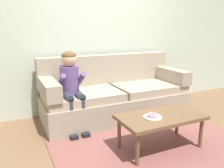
{
  "coord_description": "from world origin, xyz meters",
  "views": [
    {
      "loc": [
        -1.54,
        -2.35,
        1.42
      ],
      "look_at": [
        -0.21,
        0.45,
        0.65
      ],
      "focal_mm": 36.86,
      "sensor_mm": 36.0,
      "label": 1
    }
  ],
  "objects_px": {
    "donut": "(153,115)",
    "couch": "(115,95)",
    "coffee_table": "(161,119)",
    "toy_controller": "(166,126)",
    "person_child": "(71,83)"
  },
  "relations": [
    {
      "from": "couch",
      "to": "donut",
      "type": "bearing_deg",
      "value": -94.66
    },
    {
      "from": "donut",
      "to": "toy_controller",
      "type": "relative_size",
      "value": 0.53
    },
    {
      "from": "coffee_table",
      "to": "toy_controller",
      "type": "bearing_deg",
      "value": 44.39
    },
    {
      "from": "person_child",
      "to": "toy_controller",
      "type": "bearing_deg",
      "value": -23.17
    },
    {
      "from": "donut",
      "to": "toy_controller",
      "type": "xyz_separation_m",
      "value": [
        0.57,
        0.45,
        -0.42
      ]
    },
    {
      "from": "person_child",
      "to": "toy_controller",
      "type": "relative_size",
      "value": 4.87
    },
    {
      "from": "coffee_table",
      "to": "donut",
      "type": "xyz_separation_m",
      "value": [
        -0.13,
        -0.01,
        0.08
      ]
    },
    {
      "from": "donut",
      "to": "couch",
      "type": "bearing_deg",
      "value": 85.34
    },
    {
      "from": "couch",
      "to": "person_child",
      "type": "relative_size",
      "value": 2.08
    },
    {
      "from": "person_child",
      "to": "toy_controller",
      "type": "xyz_separation_m",
      "value": [
        1.24,
        -0.53,
        -0.65
      ]
    },
    {
      "from": "person_child",
      "to": "toy_controller",
      "type": "distance_m",
      "value": 1.49
    },
    {
      "from": "coffee_table",
      "to": "person_child",
      "type": "relative_size",
      "value": 0.91
    },
    {
      "from": "coffee_table",
      "to": "toy_controller",
      "type": "height_order",
      "value": "coffee_table"
    },
    {
      "from": "toy_controller",
      "to": "coffee_table",
      "type": "bearing_deg",
      "value": -136.08
    },
    {
      "from": "couch",
      "to": "person_child",
      "type": "height_order",
      "value": "person_child"
    }
  ]
}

